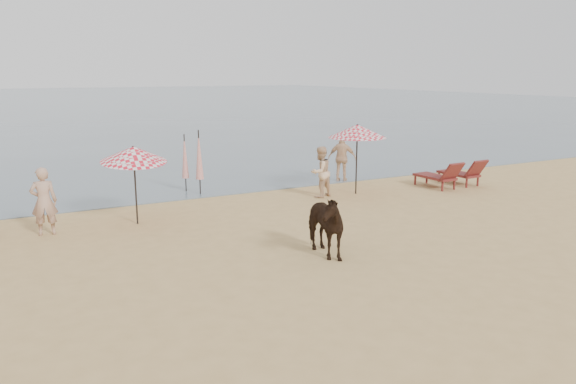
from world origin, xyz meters
name	(u,v)px	position (x,y,z in m)	size (l,w,h in m)	color
ground	(412,298)	(0.00, 0.00, 0.00)	(120.00, 120.00, 0.00)	tan
sea	(40,102)	(0.00, 80.00, 0.00)	(160.00, 140.00, 0.06)	#51606B
lounger_cluster_right	(452,174)	(8.22, 7.50, 0.49)	(2.04, 1.97, 0.70)	maroon
umbrella_open_left_b	(134,154)	(-3.33, 7.75, 1.98)	(1.79, 1.83, 2.29)	black
umbrella_open_right	(357,131)	(4.37, 8.14, 2.19)	(2.00, 2.00, 2.44)	black
umbrella_closed_left	(185,157)	(-0.78, 11.24, 1.27)	(0.25, 0.25, 2.06)	black
umbrella_closed_right	(199,155)	(-0.49, 10.57, 1.38)	(0.27, 0.27, 2.25)	black
cow	(321,224)	(-0.22, 2.98, 0.76)	(0.82, 1.80, 1.52)	black
beachgoer_left	(44,201)	(-5.69, 7.79, 0.90)	(0.66, 0.43, 1.80)	tan
beachgoer_right_a	(320,172)	(3.00, 8.29, 0.87)	(0.84, 0.66, 1.73)	#DBB189
beachgoer_right_b	(342,158)	(5.18, 10.26, 0.92)	(1.08, 0.45, 1.85)	#DDB28A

